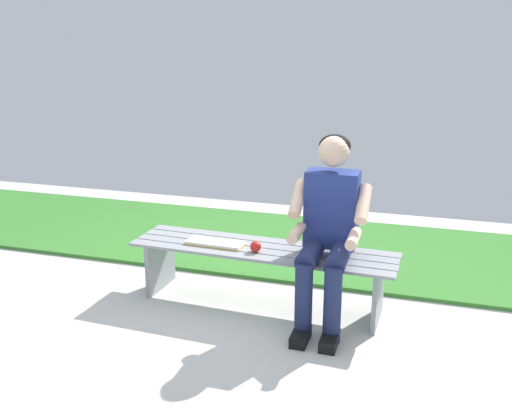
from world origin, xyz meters
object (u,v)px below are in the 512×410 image
bench_near (262,260)px  person_seated (328,224)px  book_open (215,243)px  apple (256,247)px

bench_near → person_seated: bearing=168.2°
bench_near → book_open: bearing=5.6°
person_seated → apple: 0.53m
book_open → bench_near: bearing=-172.2°
apple → person_seated: bearing=178.8°
person_seated → book_open: size_ratio=2.93×
apple → book_open: (0.31, -0.06, -0.03)m
person_seated → bench_near: bearing=-11.8°
apple → book_open: size_ratio=0.18×
bench_near → book_open: size_ratio=4.46×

